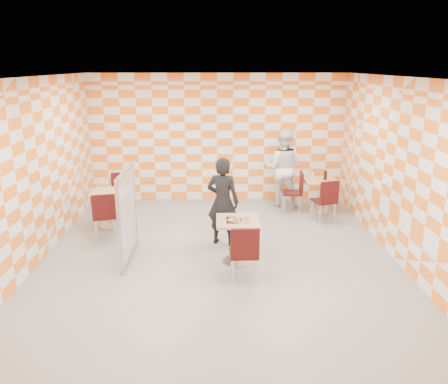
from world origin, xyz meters
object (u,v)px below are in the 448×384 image
second_table (320,190)px  empty_table (110,203)px  man_dark (223,202)px  chair_second_front (326,198)px  chair_empty_far (122,190)px  soda_bottle (325,175)px  sport_bottle (312,175)px  chair_main_front (244,250)px  main_table (238,234)px  partition (127,214)px  chair_second_side (296,189)px  man_white (283,168)px  chair_empty_near (104,213)px

second_table → empty_table: size_ratio=1.00×
empty_table → man_dark: size_ratio=0.46×
second_table → chair_second_front: 0.68m
chair_empty_far → soda_bottle: 4.46m
chair_empty_far → chair_second_front: bearing=-8.5°
sport_bottle → soda_bottle: 0.29m
empty_table → chair_main_front: chair_main_front is taller
main_table → partition: 1.86m
main_table → chair_second_side: bearing=60.9°
main_table → soda_bottle: 3.26m
main_table → sport_bottle: 3.22m
chair_main_front → chair_empty_far: same height
chair_main_front → sport_bottle: size_ratio=4.62×
chair_second_side → man_white: (-0.23, 0.51, 0.35)m
main_table → second_table: (1.94, 2.52, 0.00)m
second_table → soda_bottle: (0.10, -0.00, 0.34)m
main_table → partition: partition is taller
chair_empty_far → second_table: bearing=0.4°
chair_second_side → man_white: 0.66m
main_table → sport_bottle: (1.79, 2.66, 0.33)m
chair_second_side → sport_bottle: (0.36, 0.11, 0.29)m
chair_empty_far → sport_bottle: size_ratio=4.62×
main_table → chair_empty_near: size_ratio=0.81×
man_dark → man_white: man_white is taller
second_table → chair_second_front: size_ratio=0.81×
soda_bottle → chair_empty_near: bearing=-161.3°
partition → chair_second_front: bearing=23.5°
chair_second_front → chair_second_side: 0.86m
man_white → chair_second_front: bearing=134.5°
main_table → partition: bearing=173.5°
empty_table → soda_bottle: soda_bottle is taller
second_table → empty_table: bearing=-169.8°
chair_empty_far → partition: 2.37m
empty_table → man_white: man_white is taller
chair_second_side → chair_empty_near: bearing=-158.1°
chair_second_front → partition: 4.10m
main_table → chair_second_side: 2.92m
empty_table → chair_empty_near: 0.73m
partition → man_dark: (1.60, 0.59, 0.02)m
man_dark → soda_bottle: size_ratio=7.07×
second_table → man_dark: man_dark is taller
chair_main_front → chair_empty_far: 4.07m
empty_table → chair_main_front: (2.54, -2.48, 0.04)m
chair_second_front → chair_main_front: bearing=-125.6°
chair_second_side → chair_empty_far: 3.83m
main_table → chair_second_side: chair_second_side is taller
chair_second_side → man_dark: (-1.65, -1.75, 0.27)m
chair_main_front → chair_empty_near: (-2.49, 1.75, 0.00)m
sport_bottle → soda_bottle: (0.26, -0.14, 0.01)m
chair_empty_near → man_white: (3.62, 2.06, 0.35)m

